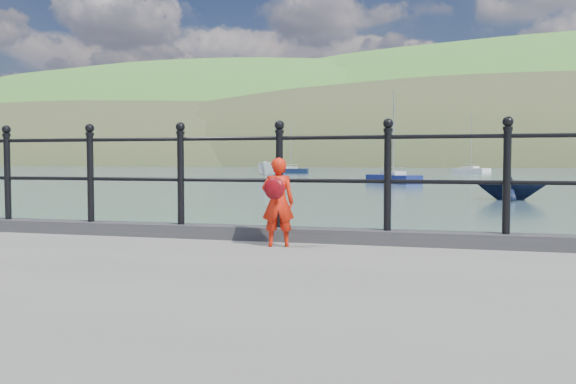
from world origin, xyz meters
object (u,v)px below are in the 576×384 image
(child, at_px, (278,201))
(sailboat_port, at_px, (393,179))
(launch_navy, at_px, (511,182))
(sailboat_left, at_px, (291,171))
(railing, at_px, (229,167))
(launch_white, at_px, (268,170))
(sailboat_deep, at_px, (471,171))

(child, height_order, sailboat_port, sailboat_port)
(launch_navy, relative_size, sailboat_left, 0.46)
(launch_navy, height_order, sailboat_port, sailboat_port)
(railing, relative_size, launch_white, 3.87)
(railing, relative_size, sailboat_left, 2.55)
(sailboat_port, height_order, sailboat_left, sailboat_port)
(railing, distance_m, launch_white, 53.71)
(child, bearing_deg, launch_white, -88.59)
(sailboat_left, bearing_deg, child, -76.61)
(sailboat_port, bearing_deg, launch_white, -164.80)
(launch_navy, height_order, sailboat_left, sailboat_left)
(child, height_order, sailboat_deep, sailboat_deep)
(sailboat_port, relative_size, sailboat_left, 1.09)
(sailboat_left, bearing_deg, railing, -77.02)
(launch_white, height_order, sailboat_deep, sailboat_deep)
(railing, bearing_deg, sailboat_port, 92.92)
(railing, height_order, sailboat_port, sailboat_port)
(railing, distance_m, sailboat_left, 79.81)
(child, bearing_deg, railing, -48.64)
(sailboat_deep, relative_size, sailboat_left, 1.30)
(railing, bearing_deg, launch_navy, 78.03)
(railing, xyz_separation_m, sailboat_left, (-19.84, 77.30, -1.48))
(launch_white, xyz_separation_m, sailboat_deep, (20.36, 37.26, -0.56))
(child, bearing_deg, sailboat_left, -90.93)
(child, xyz_separation_m, launch_white, (-16.02, 51.94, -0.57))
(railing, height_order, sailboat_left, sailboat_left)
(launch_white, xyz_separation_m, launch_navy, (20.46, -27.19, -0.05))
(railing, distance_m, sailboat_port, 43.69)
(launch_white, distance_m, sailboat_left, 26.22)
(launch_white, distance_m, sailboat_deep, 42.47)
(launch_white, distance_m, sailboat_port, 15.28)
(sailboat_port, bearing_deg, sailboat_left, 163.82)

